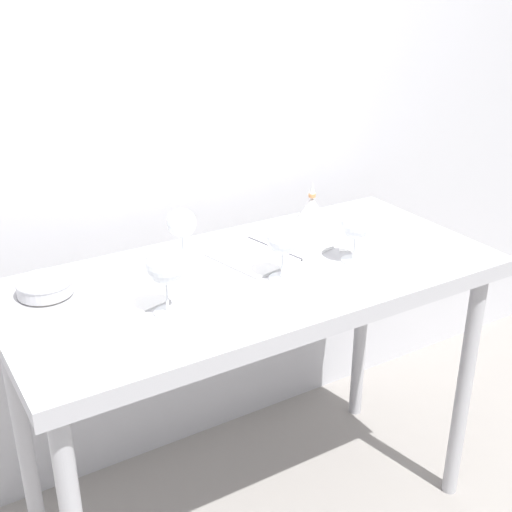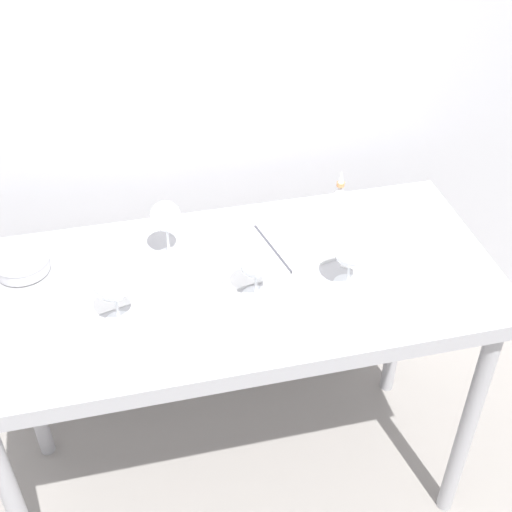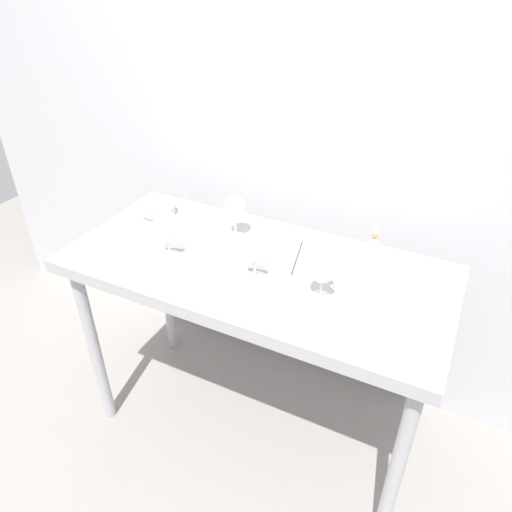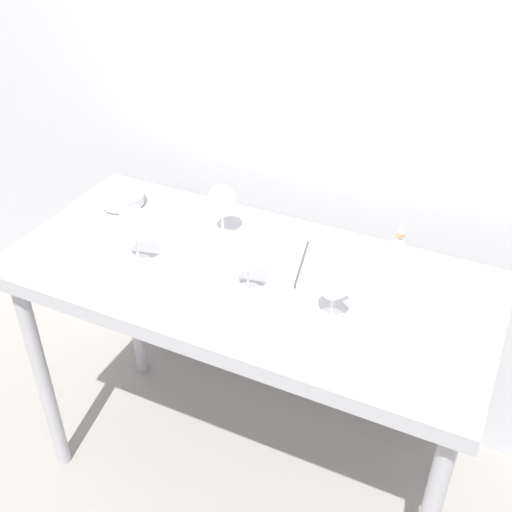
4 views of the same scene
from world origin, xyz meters
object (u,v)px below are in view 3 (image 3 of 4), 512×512
tasting_sheet_upper (373,289)px  decanter_funnel (374,246)px  wine_glass_near_left (166,226)px  wine_glass_near_right (323,270)px  wine_glass_near_center (255,249)px  tasting_bowl (159,208)px  open_notebook (297,258)px  wine_glass_far_left (235,208)px  tasting_sheet_lower (190,233)px

tasting_sheet_upper → decanter_funnel: size_ratio=1.81×
wine_glass_near_left → wine_glass_near_right: bearing=0.5°
wine_glass_near_center → tasting_bowl: (-0.58, 0.24, -0.09)m
tasting_sheet_upper → wine_glass_near_right: bearing=-102.0°
open_notebook → tasting_sheet_upper: (0.30, -0.06, -0.00)m
wine_glass_near_center → open_notebook: (0.09, 0.18, -0.11)m
wine_glass_near_right → tasting_sheet_upper: wine_glass_near_right is taller
open_notebook → tasting_sheet_upper: open_notebook is taller
wine_glass_far_left → tasting_bowl: bearing=176.9°
tasting_bowl → wine_glass_near_center: bearing=-22.3°
tasting_sheet_upper → tasting_bowl: bearing=-149.5°
decanter_funnel → wine_glass_far_left: bearing=-168.8°
wine_glass_near_right → tasting_bowl: (-0.82, 0.25, -0.08)m
wine_glass_far_left → decanter_funnel: bearing=11.2°
open_notebook → tasting_sheet_lower: bearing=170.6°
wine_glass_near_center → wine_glass_far_left: wine_glass_far_left is taller
tasting_sheet_lower → wine_glass_near_center: bearing=-37.6°
decanter_funnel → open_notebook: bearing=-148.9°
tasting_sheet_upper → tasting_sheet_lower: (-0.75, 0.04, 0.00)m
wine_glass_near_left → decanter_funnel: 0.76m
wine_glass_near_left → open_notebook: bearing=23.5°
tasting_sheet_upper → tasting_bowl: 0.97m
decanter_funnel → tasting_bowl: bearing=-174.8°
wine_glass_near_center → tasting_sheet_lower: wine_glass_near_center is taller
wine_glass_near_center → decanter_funnel: 0.46m
tasting_bowl → decanter_funnel: (0.91, 0.08, 0.02)m
wine_glass_near_left → wine_glass_far_left: bearing=56.3°
tasting_bowl → decanter_funnel: decanter_funnel is taller
wine_glass_near_center → open_notebook: wine_glass_near_center is taller
wine_glass_far_left → tasting_sheet_upper: wine_glass_far_left is taller
wine_glass_near_center → wine_glass_far_left: bearing=131.7°
wine_glass_near_right → tasting_sheet_lower: 0.64m
tasting_sheet_upper → tasting_bowl: (-0.96, 0.13, 0.02)m
tasting_sheet_upper → tasting_sheet_lower: same height
wine_glass_far_left → tasting_bowl: 0.40m
wine_glass_near_center → tasting_sheet_upper: wine_glass_near_center is taller
wine_glass_near_center → open_notebook: bearing=63.6°
open_notebook → decanter_funnel: bearing=18.9°
wine_glass_near_right → wine_glass_far_left: (-0.44, 0.23, 0.02)m
wine_glass_near_left → open_notebook: 0.49m
wine_glass_near_right → wine_glass_near_left: size_ratio=0.89×
wine_glass_far_left → tasting_bowl: size_ratio=1.17×
open_notebook → decanter_funnel: 0.28m
wine_glass_near_right → wine_glass_near_center: bearing=178.0°
wine_glass_near_left → tasting_sheet_lower: 0.21m
wine_glass_near_center → wine_glass_near_right: size_ratio=1.03×
wine_glass_near_center → wine_glass_near_right: bearing=-2.0°
open_notebook → decanter_funnel: size_ratio=2.95×
tasting_sheet_upper → decanter_funnel: 0.22m
wine_glass_near_right → wine_glass_far_left: bearing=152.6°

